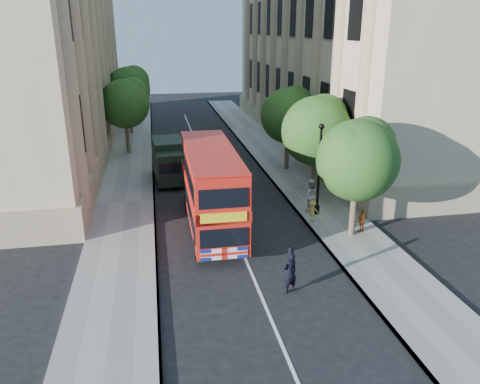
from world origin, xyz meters
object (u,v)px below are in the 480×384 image
double_decker_bus (211,186)px  police_constable (290,273)px  box_van (169,162)px  woman_pedestrian (310,195)px  lamp_post (319,173)px

double_decker_bus → police_constable: (2.25, -6.96, -1.47)m
police_constable → double_decker_bus: bearing=-90.9°
police_constable → box_van: bearing=-94.1°
double_decker_bus → woman_pedestrian: bearing=11.5°
lamp_post → double_decker_bus: bearing=-174.4°
double_decker_bus → woman_pedestrian: size_ratio=4.86×
double_decker_bus → police_constable: bearing=-71.6°
box_van → woman_pedestrian: 10.64m
box_van → police_constable: 16.04m
lamp_post → double_decker_bus: (-6.06, -0.59, -0.18)m
box_van → woman_pedestrian: (7.63, -7.41, -0.30)m
lamp_post → box_van: bearing=134.8°
lamp_post → woman_pedestrian: 1.57m
box_van → woman_pedestrian: box_van is taller
police_constable → woman_pedestrian: woman_pedestrian is taller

